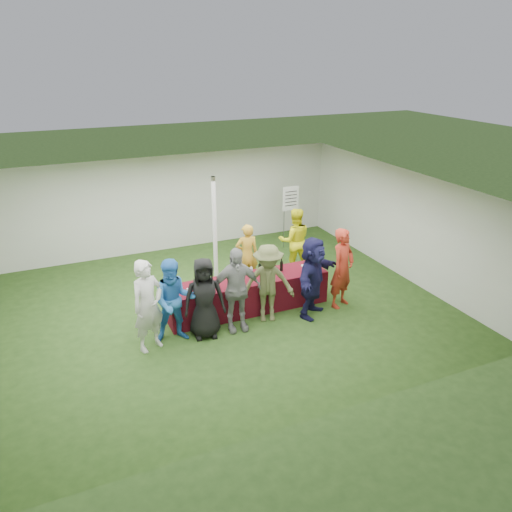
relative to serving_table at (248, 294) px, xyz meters
name	(u,v)px	position (x,y,z in m)	size (l,w,h in m)	color
ground	(213,309)	(-0.71, 0.29, -0.38)	(60.00, 60.00, 0.00)	#284719
tent	(215,233)	(-0.21, 1.49, 0.98)	(10.00, 10.00, 10.00)	white
serving_table	(248,294)	(0.00, 0.00, 0.00)	(3.60, 0.80, 0.75)	#5A0A17
wine_bottles	(270,267)	(0.60, 0.14, 0.50)	(0.58, 0.17, 0.32)	black
wine_glasses	(233,282)	(-0.44, -0.26, 0.49)	(2.83, 0.15, 0.16)	silver
water_bottle	(251,272)	(0.12, 0.08, 0.48)	(0.07, 0.07, 0.23)	silver
bar_towel	(308,266)	(1.52, 0.05, 0.39)	(0.25, 0.18, 0.03)	white
dump_bucket	(314,267)	(1.54, -0.22, 0.46)	(0.23, 0.23, 0.18)	slate
wine_list_sign	(291,203)	(2.63, 3.07, 0.94)	(0.50, 0.03, 1.80)	slate
staff_pourer	(247,255)	(0.50, 1.22, 0.40)	(0.56, 0.37, 1.54)	gold
staff_back	(295,240)	(1.91, 1.44, 0.47)	(0.82, 0.64, 1.70)	yellow
customer_0	(148,306)	(-2.31, -0.68, 0.54)	(0.67, 0.44, 1.83)	silver
customer_1	(174,301)	(-1.78, -0.59, 0.49)	(0.84, 0.65, 1.72)	blue
customer_2	(204,298)	(-1.20, -0.67, 0.46)	(0.82, 0.53, 1.68)	black
customer_3	(236,290)	(-0.55, -0.68, 0.52)	(1.05, 0.44, 1.80)	gray
customer_4	(268,283)	(0.21, -0.60, 0.48)	(1.11, 0.64, 1.71)	#51552F
customer_5	(313,277)	(1.18, -0.76, 0.52)	(1.66, 0.53, 1.79)	#17163D
customer_6	(342,268)	(1.99, -0.65, 0.54)	(0.66, 0.44, 1.82)	#A52A1A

